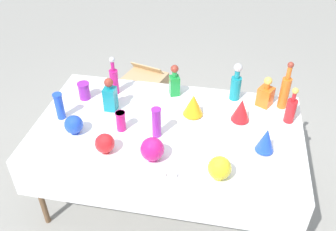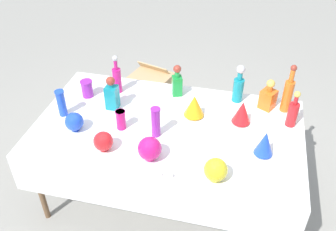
{
  "view_description": "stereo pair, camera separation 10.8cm",
  "coord_description": "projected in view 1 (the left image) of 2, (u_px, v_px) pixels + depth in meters",
  "views": [
    {
      "loc": [
        0.41,
        -2.18,
        2.55
      ],
      "look_at": [
        0.0,
        0.0,
        0.86
      ],
      "focal_mm": 40.0,
      "sensor_mm": 36.0,
      "label": 1
    },
    {
      "loc": [
        0.52,
        -2.15,
        2.55
      ],
      "look_at": [
        0.0,
        0.0,
        0.86
      ],
      "focal_mm": 40.0,
      "sensor_mm": 36.0,
      "label": 2
    }
  ],
  "objects": [
    {
      "name": "fluted_vase_0",
      "position": [
        266.0,
        140.0,
        2.57
      ],
      "size": [
        0.13,
        0.13,
        0.19
      ],
      "color": "blue",
      "rests_on": "display_table"
    },
    {
      "name": "square_decanter_0",
      "position": [
        110.0,
        96.0,
        2.94
      ],
      "size": [
        0.09,
        0.09,
        0.29
      ],
      "color": "teal",
      "rests_on": "display_table"
    },
    {
      "name": "slender_vase_1",
      "position": [
        59.0,
        105.0,
        2.86
      ],
      "size": [
        0.07,
        0.07,
        0.22
      ],
      "color": "blue",
      "rests_on": "display_table"
    },
    {
      "name": "fluted_vase_1",
      "position": [
        193.0,
        105.0,
        2.9
      ],
      "size": [
        0.16,
        0.16,
        0.18
      ],
      "color": "orange",
      "rests_on": "display_table"
    },
    {
      "name": "price_tag_center",
      "position": [
        162.0,
        174.0,
        2.43
      ],
      "size": [
        0.06,
        0.02,
        0.03
      ],
      "primitive_type": "cube",
      "rotation": [
        -0.21,
        0.0,
        -0.23
      ],
      "color": "white",
      "rests_on": "display_table"
    },
    {
      "name": "fluted_vase_2",
      "position": [
        241.0,
        110.0,
        2.84
      ],
      "size": [
        0.14,
        0.14,
        0.19
      ],
      "color": "red",
      "rests_on": "display_table"
    },
    {
      "name": "tall_bottle_3",
      "position": [
        285.0,
        90.0,
        2.95
      ],
      "size": [
        0.08,
        0.08,
        0.41
      ],
      "color": "orange",
      "rests_on": "display_table"
    },
    {
      "name": "square_decanter_2",
      "position": [
        266.0,
        94.0,
        3.01
      ],
      "size": [
        0.15,
        0.15,
        0.26
      ],
      "color": "orange",
      "rests_on": "display_table"
    },
    {
      "name": "tall_bottle_2",
      "position": [
        291.0,
        109.0,
        2.83
      ],
      "size": [
        0.08,
        0.08,
        0.3
      ],
      "color": "red",
      "rests_on": "display_table"
    },
    {
      "name": "tall_bottle_1",
      "position": [
        114.0,
        79.0,
        3.12
      ],
      "size": [
        0.07,
        0.07,
        0.35
      ],
      "color": "#C61972",
      "rests_on": "display_table"
    },
    {
      "name": "display_table",
      "position": [
        167.0,
        134.0,
        2.85
      ],
      "size": [
        2.02,
        1.17,
        0.76
      ],
      "color": "white",
      "rests_on": "ground"
    },
    {
      "name": "round_bowl_2",
      "position": [
        105.0,
        143.0,
        2.58
      ],
      "size": [
        0.14,
        0.14,
        0.15
      ],
      "color": "red",
      "rests_on": "display_table"
    },
    {
      "name": "round_bowl_3",
      "position": [
        220.0,
        168.0,
        2.38
      ],
      "size": [
        0.15,
        0.15,
        0.16
      ],
      "color": "yellow",
      "rests_on": "display_table"
    },
    {
      "name": "price_tag_left",
      "position": [
        172.0,
        175.0,
        2.42
      ],
      "size": [
        0.06,
        0.02,
        0.04
      ],
      "primitive_type": "cube",
      "rotation": [
        -0.21,
        0.0,
        -0.16
      ],
      "color": "white",
      "rests_on": "display_table"
    },
    {
      "name": "ground_plane",
      "position": [
        168.0,
        193.0,
        3.31
      ],
      "size": [
        40.0,
        40.0,
        0.0
      ],
      "primitive_type": "plane",
      "color": "gray"
    },
    {
      "name": "round_bowl_0",
      "position": [
        74.0,
        125.0,
        2.74
      ],
      "size": [
        0.14,
        0.14,
        0.15
      ],
      "color": "blue",
      "rests_on": "display_table"
    },
    {
      "name": "round_bowl_1",
      "position": [
        152.0,
        149.0,
        2.51
      ],
      "size": [
        0.16,
        0.16,
        0.17
      ],
      "color": "#C61972",
      "rests_on": "display_table"
    },
    {
      "name": "cardboard_box_behind_left",
      "position": [
        145.0,
        90.0,
        4.27
      ],
      "size": [
        0.51,
        0.48,
        0.46
      ],
      "color": "tan",
      "rests_on": "ground"
    },
    {
      "name": "tall_bottle_0",
      "position": [
        236.0,
        84.0,
        3.05
      ],
      "size": [
        0.09,
        0.09,
        0.33
      ],
      "color": "teal",
      "rests_on": "display_table"
    },
    {
      "name": "slender_vase_0",
      "position": [
        121.0,
        121.0,
        2.76
      ],
      "size": [
        0.08,
        0.08,
        0.16
      ],
      "color": "#C61972",
      "rests_on": "display_table"
    },
    {
      "name": "square_decanter_1",
      "position": [
        174.0,
        82.0,
        3.12
      ],
      "size": [
        0.1,
        0.1,
        0.28
      ],
      "color": "#198C38",
      "rests_on": "display_table"
    },
    {
      "name": "slender_vase_3",
      "position": [
        84.0,
        90.0,
        3.1
      ],
      "size": [
        0.1,
        0.1,
        0.15
      ],
      "color": "purple",
      "rests_on": "display_table"
    },
    {
      "name": "slender_vase_2",
      "position": [
        156.0,
        122.0,
        2.68
      ],
      "size": [
        0.07,
        0.07,
        0.24
      ],
      "color": "purple",
      "rests_on": "display_table"
    }
  ]
}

